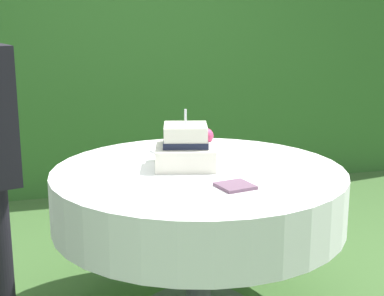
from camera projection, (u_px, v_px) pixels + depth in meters
The scene contains 6 objects.
foliage_hedge at pixel (120, 37), 4.97m from camera, with size 6.80×0.57×2.61m, color #336628.
cake_table at pixel (198, 196), 2.84m from camera, with size 1.43×1.43×0.78m.
wedding_cake at pixel (186, 148), 2.84m from camera, with size 0.35×0.35×0.29m.
serving_plate_near at pixel (221, 149), 3.19m from camera, with size 0.11×0.11×0.01m, color white.
serving_plate_far at pixel (164, 150), 3.16m from camera, with size 0.15×0.15×0.01m, color white.
napkin_stack at pixel (235, 186), 2.52m from camera, with size 0.14×0.14×0.01m, color #6B4C60.
Camera 1 is at (-0.75, -2.60, 1.53)m, focal length 54.11 mm.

